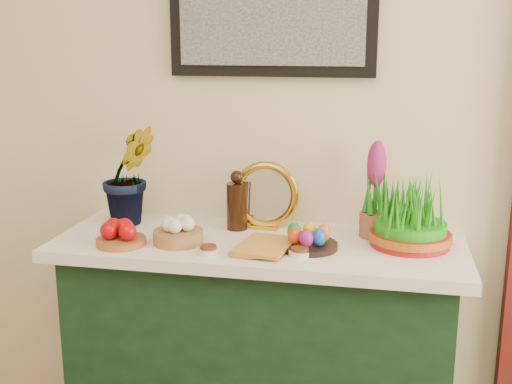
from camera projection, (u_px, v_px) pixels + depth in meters
The scene contains 13 objects.
sideboard at pixel (259, 362), 2.32m from camera, with size 1.30×0.45×0.85m, color #14371B.
tablecloth at pixel (259, 245), 2.22m from camera, with size 1.40×0.55×0.04m, color white.
hyacinth_green at pixel (129, 159), 2.34m from camera, with size 0.24×0.21×0.49m, color #1B7F1B.
apple_bowl at pixel (121, 235), 2.14m from camera, with size 0.21×0.21×0.08m.
garlic_basket at pixel (178, 232), 2.16m from camera, with size 0.21×0.21×0.09m.
vinegar_cruet at pixel (237, 203), 2.31m from camera, with size 0.07×0.07×0.22m.
mirror at pixel (265, 196), 2.32m from camera, with size 0.25×0.07×0.25m.
book at pixel (241, 243), 2.12m from camera, with size 0.15×0.22×0.03m, color gold.
spice_dish_left at pixel (208, 250), 2.06m from camera, with size 0.07×0.07×0.03m.
spice_dish_right at pixel (300, 252), 2.04m from camera, with size 0.07×0.07×0.03m.
egg_plate at pixel (308, 240), 2.11m from camera, with size 0.24×0.24×0.08m.
hyacinth_pink at pixel (375, 194), 2.21m from camera, with size 0.10×0.10×0.34m.
wheatgrass_sabzeh at pixel (411, 218), 2.12m from camera, with size 0.27×0.27×0.22m.
Camera 1 is at (0.36, -0.06, 1.57)m, focal length 45.00 mm.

